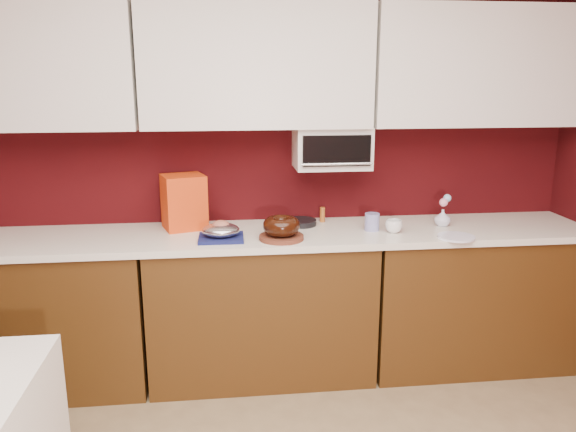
# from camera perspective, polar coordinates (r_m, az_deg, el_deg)

# --- Properties ---
(wall_back) EXTENTS (4.00, 0.02, 2.50)m
(wall_back) POSITION_cam_1_polar(r_m,az_deg,el_deg) (3.54, -3.24, 5.14)
(wall_back) COLOR #3A070A
(wall_back) RESTS_ON floor
(base_cabinet_left) EXTENTS (1.31, 0.58, 0.86)m
(base_cabinet_left) POSITION_cam_1_polar(r_m,az_deg,el_deg) (3.64, -24.48, -9.33)
(base_cabinet_left) COLOR #472A0E
(base_cabinet_left) RESTS_ON floor
(base_cabinet_center) EXTENTS (1.31, 0.58, 0.86)m
(base_cabinet_center) POSITION_cam_1_polar(r_m,az_deg,el_deg) (3.47, -2.74, -9.18)
(base_cabinet_center) COLOR #472A0E
(base_cabinet_center) RESTS_ON floor
(base_cabinet_right) EXTENTS (1.31, 0.58, 0.86)m
(base_cabinet_right) POSITION_cam_1_polar(r_m,az_deg,el_deg) (3.79, 18.03, -7.83)
(base_cabinet_right) COLOR #472A0E
(base_cabinet_right) RESTS_ON floor
(countertop) EXTENTS (4.00, 0.62, 0.04)m
(countertop) POSITION_cam_1_polar(r_m,az_deg,el_deg) (3.32, -2.83, -2.01)
(countertop) COLOR silver
(countertop) RESTS_ON base_cabinet_center
(upper_cabinet_left) EXTENTS (1.31, 0.33, 0.70)m
(upper_cabinet_left) POSITION_cam_1_polar(r_m,az_deg,el_deg) (3.51, -26.14, 13.55)
(upper_cabinet_left) COLOR white
(upper_cabinet_left) RESTS_ON wall_back
(upper_cabinet_center) EXTENTS (1.31, 0.33, 0.70)m
(upper_cabinet_center) POSITION_cam_1_polar(r_m,az_deg,el_deg) (3.33, -3.21, 14.95)
(upper_cabinet_center) COLOR white
(upper_cabinet_center) RESTS_ON wall_back
(upper_cabinet_right) EXTENTS (1.31, 0.33, 0.70)m
(upper_cabinet_right) POSITION_cam_1_polar(r_m,az_deg,el_deg) (3.67, 18.78, 14.16)
(upper_cabinet_right) COLOR white
(upper_cabinet_right) RESTS_ON wall_back
(toaster_oven) EXTENTS (0.45, 0.30, 0.25)m
(toaster_oven) POSITION_cam_1_polar(r_m,az_deg,el_deg) (3.44, 4.44, 6.96)
(toaster_oven) COLOR white
(toaster_oven) RESTS_ON upper_cabinet_center
(toaster_oven_door) EXTENTS (0.40, 0.02, 0.18)m
(toaster_oven_door) POSITION_cam_1_polar(r_m,az_deg,el_deg) (3.28, 4.98, 6.62)
(toaster_oven_door) COLOR black
(toaster_oven_door) RESTS_ON toaster_oven
(toaster_oven_handle) EXTENTS (0.42, 0.02, 0.02)m
(toaster_oven_handle) POSITION_cam_1_polar(r_m,az_deg,el_deg) (3.28, 5.00, 5.28)
(toaster_oven_handle) COLOR silver
(toaster_oven_handle) RESTS_ON toaster_oven
(cake_base) EXTENTS (0.27, 0.27, 0.02)m
(cake_base) POSITION_cam_1_polar(r_m,az_deg,el_deg) (3.16, -0.67, -2.18)
(cake_base) COLOR brown
(cake_base) RESTS_ON countertop
(bundt_cake) EXTENTS (0.22, 0.22, 0.09)m
(bundt_cake) POSITION_cam_1_polar(r_m,az_deg,el_deg) (3.14, -0.68, -0.99)
(bundt_cake) COLOR black
(bundt_cake) RESTS_ON cake_base
(navy_towel) EXTENTS (0.25, 0.22, 0.02)m
(navy_towel) POSITION_cam_1_polar(r_m,az_deg,el_deg) (3.18, -6.81, -2.22)
(navy_towel) COLOR #151B51
(navy_towel) RESTS_ON countertop
(foil_ham_nest) EXTENTS (0.21, 0.18, 0.08)m
(foil_ham_nest) POSITION_cam_1_polar(r_m,az_deg,el_deg) (3.17, -6.83, -1.43)
(foil_ham_nest) COLOR silver
(foil_ham_nest) RESTS_ON navy_towel
(roasted_ham) EXTENTS (0.12, 0.10, 0.06)m
(roasted_ham) POSITION_cam_1_polar(r_m,az_deg,el_deg) (3.16, -6.85, -1.00)
(roasted_ham) COLOR #B26651
(roasted_ham) RESTS_ON foil_ham_nest
(pandoro_box) EXTENTS (0.29, 0.28, 0.33)m
(pandoro_box) POSITION_cam_1_polar(r_m,az_deg,el_deg) (3.42, -10.52, 1.43)
(pandoro_box) COLOR red
(pandoro_box) RESTS_ON countertop
(dark_pan) EXTENTS (0.22, 0.22, 0.03)m
(dark_pan) POSITION_cam_1_polar(r_m,az_deg,el_deg) (3.47, 1.29, -0.64)
(dark_pan) COLOR black
(dark_pan) RESTS_ON countertop
(coffee_mug) EXTENTS (0.12, 0.12, 0.09)m
(coffee_mug) POSITION_cam_1_polar(r_m,az_deg,el_deg) (3.35, 10.70, -0.90)
(coffee_mug) COLOR white
(coffee_mug) RESTS_ON countertop
(blue_jar) EXTENTS (0.10, 0.10, 0.10)m
(blue_jar) POSITION_cam_1_polar(r_m,az_deg,el_deg) (3.38, 8.53, -0.59)
(blue_jar) COLOR #1B2095
(blue_jar) RESTS_ON countertop
(flower_vase) EXTENTS (0.09, 0.09, 0.12)m
(flower_vase) POSITION_cam_1_polar(r_m,az_deg,el_deg) (3.57, 15.43, -0.06)
(flower_vase) COLOR silver
(flower_vase) RESTS_ON countertop
(flower_pink) EXTENTS (0.05, 0.05, 0.05)m
(flower_pink) POSITION_cam_1_polar(r_m,az_deg,el_deg) (3.55, 15.53, 1.34)
(flower_pink) COLOR pink
(flower_pink) RESTS_ON flower_vase
(flower_blue) EXTENTS (0.05, 0.05, 0.05)m
(flower_blue) POSITION_cam_1_polar(r_m,az_deg,el_deg) (3.57, 15.88, 1.77)
(flower_blue) COLOR #93C6EB
(flower_blue) RESTS_ON flower_vase
(china_plate) EXTENTS (0.25, 0.25, 0.01)m
(china_plate) POSITION_cam_1_polar(r_m,az_deg,el_deg) (3.33, 16.72, -2.05)
(china_plate) COLOR white
(china_plate) RESTS_ON countertop
(amber_bottle) EXTENTS (0.04, 0.04, 0.09)m
(amber_bottle) POSITION_cam_1_polar(r_m,az_deg,el_deg) (3.54, 3.52, 0.15)
(amber_bottle) COLOR #9C521C
(amber_bottle) RESTS_ON countertop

